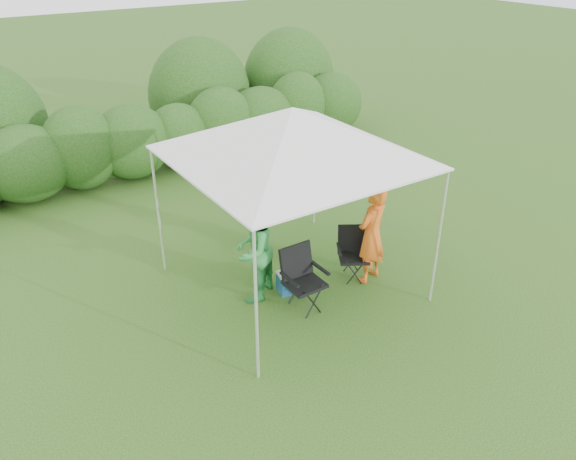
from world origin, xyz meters
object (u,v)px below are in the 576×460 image
chair_right (353,249)px  man (372,234)px  woman (252,250)px  cooler (290,282)px  chair_left (301,274)px  canopy (292,134)px

chair_right → man: bearing=-24.8°
woman → cooler: bearing=124.6°
chair_right → chair_left: (-1.15, -0.23, 0.06)m
chair_left → man: bearing=-0.4°
woman → man: bearing=125.7°
canopy → woman: 1.79m
chair_right → cooler: size_ratio=1.92×
cooler → canopy: bearing=59.7°
chair_right → canopy: bearing=-166.5°
canopy → man: (1.11, -0.54, -1.66)m
chair_right → chair_left: bearing=-137.5°
woman → cooler: woman is taller
canopy → chair_right: canopy is taller
cooler → man: bearing=-7.2°
man → chair_left: bearing=-15.5°
canopy → cooler: (-0.12, -0.14, -2.30)m
man → cooler: (-1.23, 0.39, -0.63)m
canopy → man: bearing=-25.8°
canopy → woman: (-0.66, 0.05, -1.66)m
canopy → chair_right: bearing=-17.9°
woman → cooler: size_ratio=3.71×
chair_right → cooler: chair_right is taller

